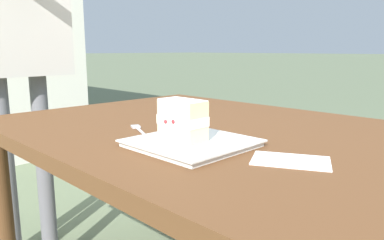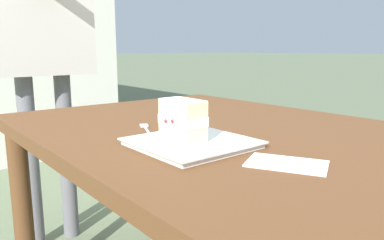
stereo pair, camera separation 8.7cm
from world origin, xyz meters
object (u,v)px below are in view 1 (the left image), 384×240
(diner_person, at_px, (13,13))
(cake_slice, at_px, (182,120))
(paper_napkin, at_px, (291,161))
(dessert_plate, at_px, (192,143))
(patio_table, at_px, (243,161))
(dessert_fork, at_px, (140,131))

(diner_person, bearing_deg, cake_slice, 179.31)
(diner_person, bearing_deg, paper_napkin, -177.26)
(dessert_plate, height_order, diner_person, diner_person)
(paper_napkin, bearing_deg, dessert_plate, 14.50)
(patio_table, distance_m, dessert_fork, 0.30)
(dessert_fork, distance_m, paper_napkin, 0.45)
(dessert_plate, xyz_separation_m, paper_napkin, (-0.23, -0.06, -0.01))
(patio_table, xyz_separation_m, dessert_plate, (-0.00, 0.21, 0.09))
(paper_napkin, xyz_separation_m, diner_person, (1.29, 0.06, 0.38))
(dessert_plate, distance_m, dessert_fork, 0.22)
(patio_table, bearing_deg, dessert_plate, 90.36)
(dessert_fork, relative_size, paper_napkin, 0.86)
(dessert_plate, relative_size, cake_slice, 2.25)
(cake_slice, distance_m, paper_napkin, 0.27)
(paper_napkin, bearing_deg, dessert_fork, 6.48)
(patio_table, xyz_separation_m, paper_napkin, (-0.23, 0.15, 0.08))
(patio_table, bearing_deg, dessert_fork, 42.62)
(cake_slice, height_order, dessert_fork, cake_slice)
(cake_slice, bearing_deg, patio_table, -94.16)
(dessert_plate, bearing_deg, patio_table, -89.64)
(cake_slice, relative_size, diner_person, 0.07)
(diner_person, bearing_deg, dessert_fork, -179.25)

